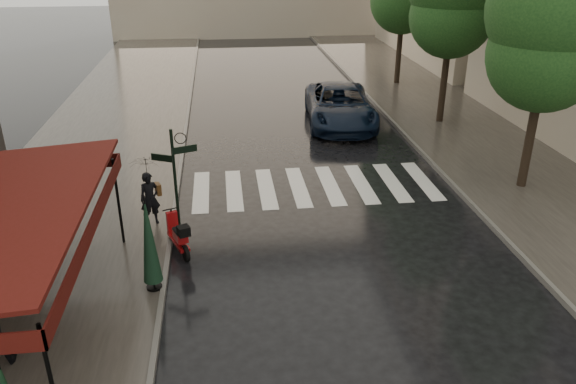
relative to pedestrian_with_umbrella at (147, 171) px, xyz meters
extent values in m
plane|color=black|center=(2.00, -3.75, -1.70)|extent=(120.00, 120.00, 0.00)
cube|color=#38332D|center=(-2.50, 8.25, -1.64)|extent=(6.00, 60.00, 0.12)
cube|color=#38332D|center=(12.25, 8.25, -1.64)|extent=(5.50, 60.00, 0.12)
cube|color=#595651|center=(0.55, 8.25, -1.63)|extent=(0.12, 60.00, 0.16)
cube|color=#595651|center=(9.45, 8.25, -1.63)|extent=(0.12, 60.00, 0.16)
cube|color=silver|center=(1.30, 2.25, -1.70)|extent=(0.50, 3.20, 0.01)
cube|color=silver|center=(2.35, 2.25, -1.70)|extent=(0.50, 3.20, 0.01)
cube|color=silver|center=(3.40, 2.25, -1.70)|extent=(0.50, 3.20, 0.01)
cube|color=silver|center=(4.45, 2.25, -1.70)|extent=(0.50, 3.20, 0.01)
cube|color=silver|center=(5.50, 2.25, -1.70)|extent=(0.50, 3.20, 0.01)
cube|color=silver|center=(6.55, 2.25, -1.70)|extent=(0.50, 3.20, 0.01)
cube|color=silver|center=(7.60, 2.25, -1.70)|extent=(0.50, 3.20, 0.01)
cube|color=silver|center=(8.65, 2.25, -1.70)|extent=(0.50, 3.20, 0.01)
cube|color=#440E09|center=(-0.52, -4.25, 0.65)|extent=(0.04, 7.00, 0.35)
cylinder|color=black|center=(-0.65, -1.00, -0.41)|extent=(0.07, 0.07, 2.35)
cylinder|color=black|center=(0.80, -0.75, -0.15)|extent=(0.08, 0.08, 3.10)
cube|color=black|center=(1.10, -0.75, 0.85)|extent=(0.62, 0.26, 0.18)
cube|color=black|center=(0.52, -0.75, 0.65)|extent=(0.56, 0.29, 0.18)
cylinder|color=black|center=(11.60, 1.25, 0.55)|extent=(0.28, 0.28, 4.26)
sphere|color=#133613|center=(11.60, 1.25, 2.60)|extent=(3.40, 3.40, 3.40)
sphere|color=#133613|center=(11.60, 1.25, 3.89)|extent=(3.80, 3.80, 3.80)
cylinder|color=black|center=(11.50, 8.25, 0.66)|extent=(0.28, 0.28, 4.48)
sphere|color=#133613|center=(11.50, 8.25, 2.82)|extent=(3.40, 3.40, 3.40)
cylinder|color=black|center=(11.70, 15.25, 0.60)|extent=(0.28, 0.28, 4.37)
sphere|color=#133613|center=(11.70, 15.25, 2.71)|extent=(3.40, 3.40, 3.40)
imported|color=black|center=(0.00, 0.00, -0.82)|extent=(0.65, 0.54, 1.52)
imported|color=black|center=(0.00, 0.00, 0.38)|extent=(1.17, 1.18, 0.82)
cube|color=#4C2F14|center=(0.23, 0.09, -0.58)|extent=(0.22, 0.31, 0.32)
cylinder|color=black|center=(1.01, -1.95, -1.49)|extent=(0.24, 0.43, 0.43)
cylinder|color=black|center=(0.60, -0.92, -1.49)|extent=(0.24, 0.43, 0.43)
cube|color=maroon|center=(0.80, -1.42, -1.42)|extent=(0.66, 1.16, 0.09)
cube|color=maroon|center=(0.88, -1.62, -1.15)|extent=(0.43, 0.55, 0.25)
cube|color=maroon|center=(0.65, -1.04, -1.08)|extent=(0.30, 0.20, 0.67)
cylinder|color=black|center=(0.62, -0.96, -0.71)|extent=(0.39, 0.18, 0.03)
cube|color=black|center=(1.00, -1.93, -0.86)|extent=(0.36, 0.35, 0.25)
imported|color=black|center=(7.15, 8.73, -0.88)|extent=(3.25, 6.15, 1.65)
cylinder|color=black|center=(0.35, -3.25, -1.56)|extent=(0.36, 0.36, 0.05)
cylinder|color=black|center=(0.35, -3.25, -0.42)|extent=(0.04, 0.04, 2.23)
cone|color=black|center=(0.35, -3.25, -0.31)|extent=(0.44, 0.44, 2.12)
camera|label=1|loc=(2.09, -14.33, 5.78)|focal=35.00mm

